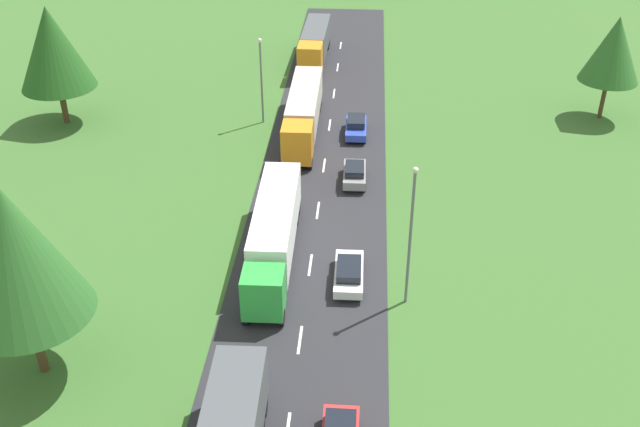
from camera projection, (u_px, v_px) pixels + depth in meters
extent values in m
cube|color=#2B2B30|center=(292.00, 398.00, 38.19)|extent=(10.00, 140.00, 0.06)
cube|color=white|center=(300.00, 340.00, 41.98)|extent=(0.16, 2.40, 0.01)
cube|color=white|center=(310.00, 265.00, 48.20)|extent=(0.16, 2.40, 0.01)
cube|color=white|center=(318.00, 210.00, 54.04)|extent=(0.16, 2.40, 0.01)
cube|color=white|center=(324.00, 165.00, 60.02)|extent=(0.16, 2.40, 0.01)
cube|color=white|center=(330.00, 125.00, 66.65)|extent=(0.16, 2.40, 0.01)
cube|color=white|center=(334.00, 94.00, 72.93)|extent=(0.16, 2.40, 0.01)
cube|color=white|center=(338.00, 67.00, 79.15)|extent=(0.16, 2.40, 0.01)
cube|color=white|center=(341.00, 45.00, 85.21)|extent=(0.16, 2.40, 0.01)
cylinder|color=black|center=(260.00, 427.00, 35.83)|extent=(0.37, 1.01, 1.00)
cylinder|color=black|center=(217.00, 426.00, 35.91)|extent=(0.37, 1.01, 1.00)
cylinder|color=black|center=(263.00, 406.00, 37.02)|extent=(0.37, 1.01, 1.00)
cylinder|color=black|center=(222.00, 404.00, 37.10)|extent=(0.37, 1.01, 1.00)
cube|color=green|center=(263.00, 292.00, 42.73)|extent=(2.48, 2.31, 2.69)
cube|color=black|center=(261.00, 297.00, 41.57)|extent=(2.10, 0.14, 1.18)
cube|color=white|center=(276.00, 221.00, 48.55)|extent=(2.71, 11.26, 2.88)
cube|color=black|center=(276.00, 242.00, 49.41)|extent=(1.10, 10.67, 0.24)
cylinder|color=black|center=(281.00, 317.00, 42.91)|extent=(0.37, 1.01, 1.00)
cylinder|color=black|center=(245.00, 316.00, 43.00)|extent=(0.37, 1.01, 1.00)
cylinder|color=black|center=(296.00, 217.00, 52.28)|extent=(0.37, 1.01, 1.00)
cylinder|color=black|center=(266.00, 216.00, 52.37)|extent=(0.37, 1.01, 1.00)
cylinder|color=black|center=(297.00, 207.00, 53.43)|extent=(0.37, 1.01, 1.00)
cylinder|color=black|center=(269.00, 207.00, 53.52)|extent=(0.37, 1.01, 1.00)
cube|color=orange|center=(297.00, 142.00, 59.16)|extent=(2.46, 2.69, 2.96)
cube|color=black|center=(296.00, 143.00, 57.79)|extent=(2.10, 0.12, 1.30)
cube|color=beige|center=(305.00, 104.00, 65.31)|extent=(2.60, 11.37, 2.75)
cube|color=black|center=(305.00, 120.00, 66.14)|extent=(0.99, 10.79, 0.24)
cylinder|color=black|center=(310.00, 163.00, 59.31)|extent=(0.36, 1.00, 1.00)
cylinder|color=black|center=(284.00, 162.00, 59.42)|extent=(0.36, 1.00, 1.00)
cylinder|color=black|center=(319.00, 106.00, 69.03)|extent=(0.36, 1.00, 1.00)
cylinder|color=black|center=(296.00, 106.00, 69.14)|extent=(0.36, 1.00, 1.00)
cylinder|color=black|center=(320.00, 100.00, 70.19)|extent=(0.36, 1.00, 1.00)
cylinder|color=black|center=(298.00, 100.00, 70.30)|extent=(0.36, 1.00, 1.00)
cube|color=orange|center=(310.00, 59.00, 75.31)|extent=(2.49, 2.81, 3.10)
cube|color=black|center=(309.00, 59.00, 73.90)|extent=(2.10, 0.14, 1.36)
cube|color=#4C5156|center=(316.00, 38.00, 80.69)|extent=(2.67, 9.39, 2.72)
cube|color=black|center=(316.00, 52.00, 81.51)|extent=(1.06, 8.90, 0.24)
cylinder|color=black|center=(320.00, 77.00, 75.46)|extent=(0.37, 1.01, 1.00)
cylinder|color=black|center=(299.00, 76.00, 75.62)|extent=(0.37, 1.01, 1.00)
cylinder|color=black|center=(327.00, 45.00, 83.86)|extent=(0.37, 1.01, 1.00)
cylinder|color=black|center=(309.00, 44.00, 84.02)|extent=(0.37, 1.01, 1.00)
cylinder|color=black|center=(328.00, 42.00, 84.81)|extent=(0.37, 1.01, 1.00)
cylinder|color=black|center=(310.00, 41.00, 84.97)|extent=(0.37, 1.01, 1.00)
cylinder|color=black|center=(357.00, 426.00, 36.12)|extent=(0.22, 0.64, 0.64)
cylinder|color=black|center=(325.00, 425.00, 36.21)|extent=(0.22, 0.64, 0.64)
cube|color=white|center=(349.00, 274.00, 46.34)|extent=(1.84, 4.56, 0.57)
cube|color=black|center=(349.00, 269.00, 45.86)|extent=(1.53, 2.56, 0.52)
cylinder|color=black|center=(337.00, 263.00, 47.84)|extent=(0.23, 0.64, 0.64)
cylinder|color=black|center=(362.00, 264.00, 47.76)|extent=(0.23, 0.64, 0.64)
cylinder|color=black|center=(335.00, 292.00, 45.22)|extent=(0.23, 0.64, 0.64)
cylinder|color=black|center=(361.00, 293.00, 45.14)|extent=(0.23, 0.64, 0.64)
cube|color=gray|center=(354.00, 175.00, 57.32)|extent=(1.78, 4.02, 0.68)
cube|color=black|center=(355.00, 169.00, 56.84)|extent=(1.48, 2.26, 0.52)
cylinder|color=black|center=(345.00, 170.00, 58.69)|extent=(0.23, 0.64, 0.64)
cylinder|color=black|center=(364.00, 170.00, 58.62)|extent=(0.23, 0.64, 0.64)
cylinder|color=black|center=(344.00, 187.00, 56.38)|extent=(0.23, 0.64, 0.64)
cylinder|color=black|center=(364.00, 187.00, 56.31)|extent=(0.23, 0.64, 0.64)
cube|color=blue|center=(356.00, 129.00, 64.54)|extent=(1.84, 4.24, 0.63)
cube|color=black|center=(356.00, 121.00, 64.40)|extent=(1.53, 2.38, 0.59)
cylinder|color=black|center=(365.00, 139.00, 63.44)|extent=(0.23, 0.64, 0.64)
cylinder|color=black|center=(346.00, 139.00, 63.52)|extent=(0.23, 0.64, 0.64)
cylinder|color=black|center=(365.00, 125.00, 65.88)|extent=(0.23, 0.64, 0.64)
cylinder|color=black|center=(347.00, 125.00, 65.96)|extent=(0.23, 0.64, 0.64)
cylinder|color=slate|center=(410.00, 240.00, 42.71)|extent=(0.18, 0.18, 8.96)
sphere|color=silver|center=(415.00, 170.00, 40.30)|extent=(0.36, 0.36, 0.36)
cylinder|color=slate|center=(262.00, 83.00, 65.36)|extent=(0.18, 0.18, 7.54)
sphere|color=silver|center=(260.00, 40.00, 63.32)|extent=(0.36, 0.36, 0.36)
cylinder|color=#513823|center=(38.00, 341.00, 39.00)|extent=(0.52, 0.52, 3.99)
cone|color=#2D6628|center=(14.00, 252.00, 36.00)|extent=(6.79, 6.79, 7.47)
cylinder|color=#513823|center=(603.00, 99.00, 67.29)|extent=(0.40, 0.40, 3.62)
cone|color=#2D6628|center=(614.00, 49.00, 64.82)|extent=(5.26, 5.26, 5.79)
cylinder|color=#513823|center=(64.00, 105.00, 66.44)|extent=(0.55, 0.55, 3.43)
cone|color=#23561E|center=(52.00, 47.00, 63.66)|extent=(6.53, 6.53, 7.19)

